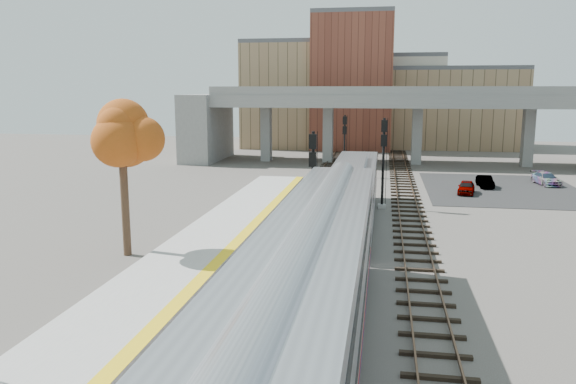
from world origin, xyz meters
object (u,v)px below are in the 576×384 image
(signal_mast_far, at_px, (344,147))
(signal_mast_mid, at_px, (383,164))
(car_c, at_px, (546,179))
(car_b, at_px, (485,182))
(locomotive, at_px, (353,190))
(tree, at_px, (121,133))
(signal_mast_near, at_px, (313,189))
(coach, at_px, (312,304))
(car_a, at_px, (466,187))

(signal_mast_far, bearing_deg, signal_mast_mid, -75.46)
(signal_mast_mid, xyz_separation_m, car_c, (15.65, 13.53, -2.85))
(signal_mast_mid, bearing_deg, car_b, 48.98)
(car_c, bearing_deg, signal_mast_mid, -149.77)
(locomotive, bearing_deg, signal_mast_mid, 68.66)
(signal_mast_far, xyz_separation_m, tree, (-9.92, -31.00, 3.69))
(tree, xyz_separation_m, car_b, (23.57, 26.17, -6.23))
(locomotive, bearing_deg, car_c, 46.58)
(locomotive, xyz_separation_m, signal_mast_mid, (2.00, 5.12, 1.20))
(car_c, bearing_deg, signal_mast_near, -139.52)
(signal_mast_near, xyz_separation_m, car_c, (19.75, 24.47, -2.66))
(locomotive, height_order, car_c, locomotive)
(coach, distance_m, car_c, 44.92)
(signal_mast_far, distance_m, car_b, 14.70)
(car_c, bearing_deg, tree, -146.55)
(locomotive, bearing_deg, signal_mast_near, -109.83)
(car_a, distance_m, car_c, 10.41)
(signal_mast_mid, relative_size, tree, 0.76)
(car_b, bearing_deg, locomotive, -127.87)
(tree, xyz_separation_m, car_c, (29.67, 28.72, -6.19))
(coach, xyz_separation_m, car_b, (11.55, 38.71, -2.21))
(coach, xyz_separation_m, signal_mast_far, (-2.10, 43.54, 0.33))
(locomotive, height_order, signal_mast_mid, signal_mast_mid)
(signal_mast_mid, bearing_deg, signal_mast_near, -110.54)
(signal_mast_far, distance_m, car_a, 14.50)
(coach, height_order, car_b, coach)
(locomotive, relative_size, tree, 2.07)
(locomotive, xyz_separation_m, tree, (-12.02, -10.07, 4.54))
(locomotive, xyz_separation_m, coach, (-0.00, -22.61, 0.52))
(tree, height_order, car_a, tree)
(signal_mast_mid, relative_size, signal_mast_far, 1.08)
(tree, relative_size, car_a, 2.69)
(signal_mast_near, height_order, tree, tree)
(signal_mast_mid, distance_m, car_b, 14.84)
(signal_mast_far, xyz_separation_m, car_b, (13.65, -4.83, -2.54))
(car_a, height_order, car_c, car_c)
(car_b, bearing_deg, tree, -134.23)
(car_a, bearing_deg, locomotive, -116.42)
(coach, relative_size, car_c, 6.12)
(signal_mast_near, relative_size, car_c, 1.65)
(locomotive, relative_size, car_c, 4.66)
(signal_mast_far, height_order, car_c, signal_mast_far)
(signal_mast_near, relative_size, signal_mast_mid, 0.96)
(signal_mast_near, bearing_deg, car_c, 51.10)
(signal_mast_near, bearing_deg, signal_mast_mid, 69.46)
(car_a, distance_m, car_b, 4.33)
(signal_mast_near, relative_size, car_b, 2.03)
(signal_mast_mid, bearing_deg, signal_mast_far, 104.54)
(signal_mast_near, height_order, car_a, signal_mast_near)
(car_a, xyz_separation_m, car_b, (2.21, 3.72, -0.04))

